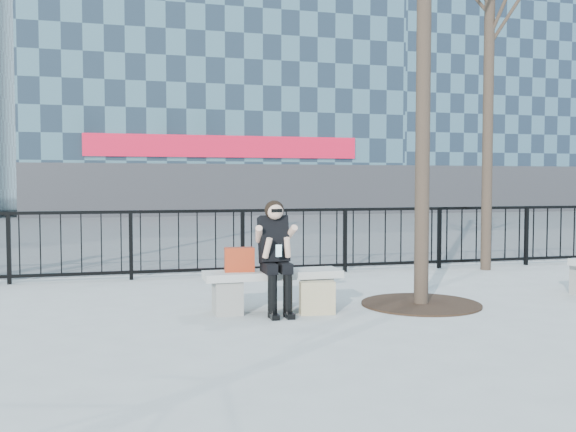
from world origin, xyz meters
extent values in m
plane|color=gray|center=(0.00, 0.00, 0.00)|extent=(120.00, 120.00, 0.00)
cube|color=#474747|center=(0.00, 15.00, 0.00)|extent=(60.00, 23.00, 0.01)
cube|color=black|center=(0.00, 3.00, 1.08)|extent=(14.00, 0.05, 0.05)
cube|color=black|center=(0.00, 3.00, 0.12)|extent=(14.00, 0.05, 0.05)
cube|color=#2D2D30|center=(3.00, 21.96, 1.20)|extent=(18.00, 0.08, 2.40)
cube|color=red|center=(3.00, 21.90, 3.20)|extent=(12.60, 0.12, 1.00)
cube|color=slate|center=(20.00, 27.00, 10.00)|extent=(16.00, 10.00, 20.00)
cube|color=#2D2D30|center=(20.00, 21.96, 1.20)|extent=(16.00, 0.08, 2.40)
cylinder|color=black|center=(1.90, -0.10, 3.75)|extent=(0.18, 0.18, 7.50)
cylinder|color=black|center=(4.50, 2.60, 3.50)|extent=(0.18, 0.18, 7.00)
cylinder|color=black|center=(1.90, -0.10, 0.01)|extent=(1.50, 1.50, 0.02)
cube|color=slate|center=(-0.55, 0.00, 0.20)|extent=(0.32, 0.38, 0.40)
cube|color=slate|center=(0.55, 0.00, 0.20)|extent=(0.32, 0.38, 0.40)
cube|color=gray|center=(0.00, 0.00, 0.45)|extent=(1.65, 0.46, 0.09)
cube|color=#9F2D13|center=(-0.40, 0.02, 0.63)|extent=(0.36, 0.19, 0.29)
cube|color=tan|center=(0.46, -0.32, 0.19)|extent=(0.42, 0.19, 0.39)
camera|label=1|loc=(-1.77, -7.43, 1.55)|focal=40.00mm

